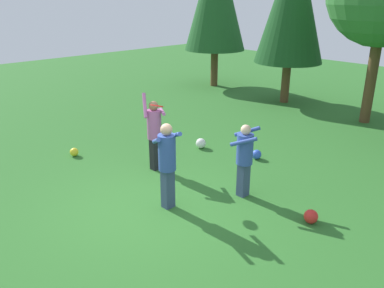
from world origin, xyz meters
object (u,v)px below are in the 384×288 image
(ball_red, at_px, (311,216))
(ball_yellow, at_px, (74,152))
(person_thrower, at_px, (154,129))
(person_bystander, at_px, (245,155))
(ball_white, at_px, (201,143))
(person_catcher, at_px, (167,159))
(frisbee, at_px, (157,106))
(tree_left, at_px, (293,0))
(ball_blue, at_px, (257,154))

(ball_red, xyz_separation_m, ball_yellow, (-6.00, -1.66, -0.02))
(person_thrower, xyz_separation_m, person_bystander, (2.32, 0.51, -0.09))
(ball_white, distance_m, ball_yellow, 3.40)
(person_catcher, relative_size, ball_red, 6.61)
(person_catcher, xyz_separation_m, ball_yellow, (-3.72, -0.10, -0.93))
(person_catcher, distance_m, frisbee, 1.32)
(person_catcher, distance_m, ball_red, 2.90)
(person_thrower, relative_size, ball_yellow, 8.44)
(frisbee, xyz_separation_m, ball_red, (3.21, 1.02, -1.67))
(ball_yellow, bearing_deg, frisbee, 12.79)
(tree_left, bearing_deg, person_bystander, -61.65)
(ball_red, bearing_deg, ball_white, 164.07)
(ball_red, relative_size, ball_yellow, 1.19)
(frisbee, bearing_deg, tree_left, 105.33)
(person_bystander, height_order, ball_red, person_bystander)
(ball_white, relative_size, ball_blue, 1.13)
(ball_white, distance_m, tree_left, 7.07)
(person_bystander, height_order, tree_left, tree_left)
(ball_red, bearing_deg, person_thrower, -171.20)
(frisbee, bearing_deg, ball_blue, 77.01)
(person_bystander, bearing_deg, person_thrower, -17.10)
(ball_blue, bearing_deg, ball_white, -161.55)
(person_bystander, bearing_deg, tree_left, -91.22)
(person_thrower, relative_size, ball_blue, 7.61)
(ball_blue, bearing_deg, ball_red, -33.13)
(ball_white, relative_size, ball_yellow, 1.25)
(person_bystander, distance_m, ball_blue, 2.20)
(person_catcher, height_order, tree_left, tree_left)
(ball_yellow, bearing_deg, person_bystander, 19.47)
(person_catcher, distance_m, tree_left, 9.60)
(person_catcher, height_order, person_bystander, person_catcher)
(ball_white, bearing_deg, person_bystander, -26.33)
(person_catcher, bearing_deg, ball_blue, -55.03)
(person_thrower, height_order, person_catcher, person_thrower)
(person_thrower, height_order, ball_white, person_thrower)
(person_catcher, relative_size, tree_left, 0.29)
(person_thrower, distance_m, person_bystander, 2.38)
(person_bystander, relative_size, ball_yellow, 7.05)
(ball_yellow, bearing_deg, ball_white, 56.49)
(frisbee, distance_m, ball_red, 3.77)
(person_thrower, height_order, ball_blue, person_thrower)
(person_bystander, distance_m, tree_left, 8.64)
(person_thrower, bearing_deg, ball_yellow, -121.33)
(person_bystander, bearing_deg, frisbee, -0.00)
(person_thrower, distance_m, ball_yellow, 2.53)
(ball_red, xyz_separation_m, ball_blue, (-2.59, 1.69, -0.01))
(person_bystander, bearing_deg, ball_blue, -89.69)
(person_bystander, distance_m, frisbee, 2.09)
(ball_white, distance_m, ball_red, 4.29)
(frisbee, height_order, tree_left, tree_left)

